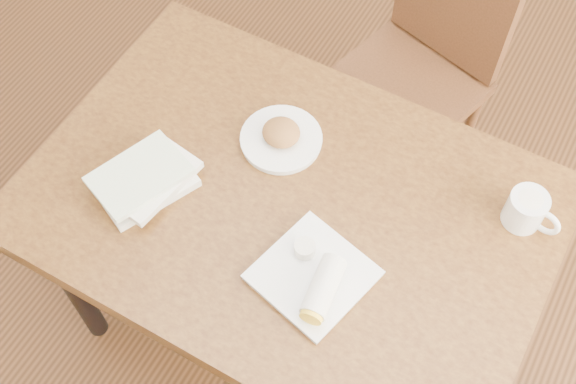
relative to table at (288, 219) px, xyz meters
The scene contains 7 objects.
ground 0.67m from the table, ahead, with size 4.00×5.00×0.01m, color #472814.
table is the anchor object (origin of this frame).
chair_far 0.78m from the table, 86.27° to the left, with size 0.52×0.52×0.95m.
plate_scone 0.21m from the table, 124.80° to the left, with size 0.21×0.21×0.07m.
coffee_mug 0.57m from the table, 24.47° to the left, with size 0.14×0.09×0.09m.
plate_burrito 0.24m from the table, 44.28° to the right, with size 0.28×0.28×0.08m.
book_stack 0.36m from the table, 158.42° to the right, with size 0.24×0.27×0.06m.
Camera 1 is at (0.43, -0.77, 2.24)m, focal length 45.00 mm.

